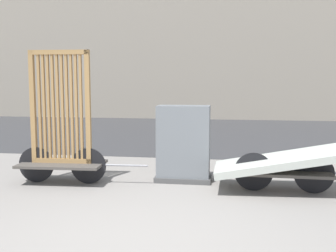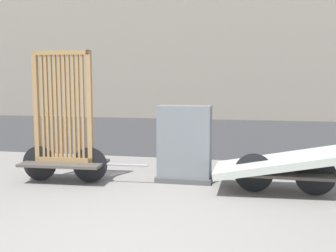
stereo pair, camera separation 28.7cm
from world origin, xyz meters
The scene contains 6 objects.
ground_plane centered at (0.00, 0.00, 0.00)m, with size 60.00×60.00×0.00m, color gray.
road_strip centered at (0.00, 8.51, 0.00)m, with size 56.00×8.51×0.01m.
building_facade centered at (0.00, 14.76, 4.55)m, with size 48.00×4.00×9.10m.
bike_cart_with_bedframe centered at (-1.65, 2.05, 0.73)m, with size 2.03×0.72×2.04m.
bike_cart_with_mattress centered at (1.66, 2.05, 0.42)m, with size 2.31×0.91×0.69m.
utility_cabinet centered at (0.18, 2.45, 0.55)m, with size 0.87×0.45×1.19m.
Camera 1 is at (0.87, -3.59, 1.56)m, focal length 42.00 mm.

